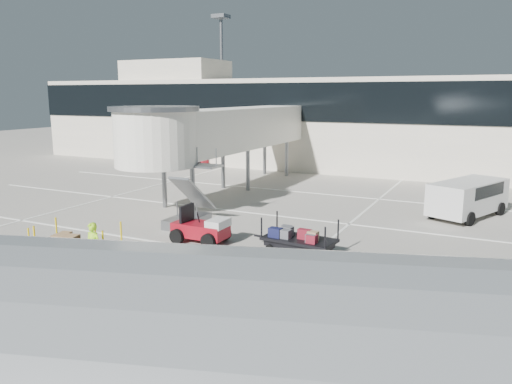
% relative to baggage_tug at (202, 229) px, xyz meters
% --- Properties ---
extents(ground, '(140.00, 140.00, 0.00)m').
position_rel_baggage_tug_xyz_m(ground, '(-0.82, -2.90, -0.61)').
color(ground, '#BBB4A7').
rests_on(ground, ground).
extents(lane_markings, '(40.00, 30.00, 0.02)m').
position_rel_baggage_tug_xyz_m(lane_markings, '(-1.49, 6.43, -0.60)').
color(lane_markings, white).
rests_on(lane_markings, ground).
extents(terminal, '(64.00, 12.11, 15.20)m').
position_rel_baggage_tug_xyz_m(terminal, '(-1.17, 27.04, 3.50)').
color(terminal, beige).
rests_on(terminal, ground).
extents(jet_bridge, '(5.70, 20.40, 6.03)m').
position_rel_baggage_tug_xyz_m(jet_bridge, '(-4.79, 9.36, 3.67)').
color(jet_bridge, white).
rests_on(jet_bridge, ground).
extents(baggage_tug, '(2.58, 1.64, 1.68)m').
position_rel_baggage_tug_xyz_m(baggage_tug, '(0.00, 0.00, 0.00)').
color(baggage_tug, maroon).
rests_on(baggage_tug, ground).
extents(suitcase_cart, '(3.84, 1.80, 1.48)m').
position_rel_baggage_tug_xyz_m(suitcase_cart, '(4.55, 0.61, -0.10)').
color(suitcase_cart, black).
rests_on(suitcase_cart, ground).
extents(box_cart_near, '(3.57, 2.41, 1.39)m').
position_rel_baggage_tug_xyz_m(box_cart_near, '(-3.39, -5.39, -0.08)').
color(box_cart_near, black).
rests_on(box_cart_near, ground).
extents(box_cart_far, '(3.98, 2.24, 1.53)m').
position_rel_baggage_tug_xyz_m(box_cart_far, '(-3.09, -4.30, -0.06)').
color(box_cart_far, black).
rests_on(box_cart_far, ground).
extents(ground_worker, '(0.72, 0.49, 1.90)m').
position_rel_baggage_tug_xyz_m(ground_worker, '(-1.70, -5.02, 0.34)').
color(ground_worker, '#9BE418').
rests_on(ground_worker, ground).
extents(minivan, '(4.04, 5.67, 2.00)m').
position_rel_baggage_tug_xyz_m(minivan, '(10.61, 10.68, 0.59)').
color(minivan, silver).
rests_on(minivan, ground).
extents(belt_loader, '(3.88, 1.77, 1.82)m').
position_rel_baggage_tug_xyz_m(belt_loader, '(-14.32, 21.09, 0.09)').
color(belt_loader, maroon).
rests_on(belt_loader, ground).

